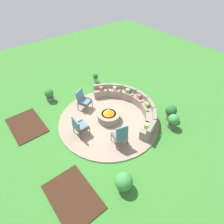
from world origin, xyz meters
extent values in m
plane|color=#387A2D|center=(0.00, 0.00, 0.00)|extent=(24.00, 24.00, 0.00)
cylinder|color=gray|center=(0.00, 0.00, 0.03)|extent=(4.89, 4.89, 0.06)
cube|color=#382114|center=(-2.20, -3.30, 0.02)|extent=(2.09, 1.42, 0.04)
cube|color=#382114|center=(2.20, -3.30, 0.02)|extent=(2.09, 1.42, 0.04)
cylinder|color=gray|center=(0.00, 0.00, 0.26)|extent=(1.08, 1.08, 0.41)
cylinder|color=black|center=(0.00, 0.00, 0.44)|extent=(0.70, 0.70, 0.06)
cone|color=orange|center=(0.00, 0.00, 0.61)|extent=(0.56, 0.56, 0.28)
cube|color=gray|center=(1.86, 0.72, 0.29)|extent=(0.70, 0.90, 0.45)
cube|color=gray|center=(1.99, 0.77, 0.63)|extent=(0.43, 0.79, 0.23)
cube|color=gray|center=(1.45, 1.37, 0.29)|extent=(0.87, 0.88, 0.45)
cube|color=gray|center=(1.55, 1.47, 0.63)|extent=(0.66, 0.68, 0.23)
cube|color=gray|center=(0.82, 1.82, 0.29)|extent=(0.90, 0.73, 0.45)
cube|color=gray|center=(0.88, 1.95, 0.63)|extent=(0.78, 0.47, 0.23)
cube|color=gray|center=(0.07, 1.99, 0.29)|extent=(0.80, 0.48, 0.45)
cube|color=gray|center=(0.08, 2.14, 0.63)|extent=(0.79, 0.19, 0.23)
cube|color=gray|center=(-0.68, 1.87, 0.29)|extent=(0.89, 0.69, 0.45)
cube|color=gray|center=(-0.73, 2.01, 0.63)|extent=(0.80, 0.42, 0.23)
cube|color=gray|center=(-1.34, 1.47, 0.29)|extent=(0.89, 0.86, 0.45)
cube|color=gray|center=(-1.44, 1.58, 0.63)|extent=(0.69, 0.65, 0.23)
cube|color=gray|center=(-1.80, 0.86, 0.29)|extent=(0.75, 0.90, 0.45)
cube|color=gray|center=(-1.93, 0.92, 0.63)|extent=(0.48, 0.78, 0.23)
cube|color=#70A34C|center=(-0.67, 1.82, 0.62)|extent=(0.26, 0.25, 0.21)
cube|color=beige|center=(-1.31, 1.44, 0.60)|extent=(0.23, 0.23, 0.18)
cube|color=#93B756|center=(1.81, 0.70, 0.62)|extent=(0.22, 0.24, 0.20)
cube|color=#70A34C|center=(0.80, 1.77, 0.61)|extent=(0.22, 0.20, 0.19)
cube|color=#BC5B47|center=(0.07, 1.94, 0.61)|extent=(0.20, 0.17, 0.19)
cube|color=#BC5B47|center=(-1.75, 0.84, 0.61)|extent=(0.23, 0.24, 0.19)
cylinder|color=brown|center=(-1.29, -0.09, 0.25)|extent=(0.04, 0.04, 0.38)
cylinder|color=brown|center=(-1.08, -0.55, 0.25)|extent=(0.04, 0.04, 0.38)
cylinder|color=brown|center=(-1.80, -0.31, 0.25)|extent=(0.04, 0.04, 0.38)
cylinder|color=brown|center=(-1.59, -0.78, 0.25)|extent=(0.04, 0.04, 0.38)
cube|color=brown|center=(-1.44, -0.43, 0.47)|extent=(0.76, 0.74, 0.05)
cube|color=slate|center=(-1.44, -0.43, 0.54)|extent=(0.70, 0.68, 0.09)
cube|color=slate|center=(-1.67, -0.54, 0.80)|extent=(0.33, 0.54, 0.65)
cube|color=brown|center=(-1.54, -0.21, 0.60)|extent=(0.47, 0.25, 0.04)
cube|color=brown|center=(-1.34, -0.65, 0.60)|extent=(0.47, 0.25, 0.04)
cylinder|color=brown|center=(-0.33, -1.25, 0.25)|extent=(0.04, 0.04, 0.38)
cylinder|color=brown|center=(0.21, -1.24, 0.25)|extent=(0.04, 0.04, 0.38)
cylinder|color=brown|center=(-0.32, -1.76, 0.25)|extent=(0.04, 0.04, 0.38)
cylinder|color=brown|center=(0.22, -1.76, 0.25)|extent=(0.04, 0.04, 0.38)
cube|color=brown|center=(-0.06, -1.50, 0.47)|extent=(0.58, 0.55, 0.05)
cube|color=slate|center=(-0.06, -1.50, 0.54)|extent=(0.53, 0.51, 0.09)
cube|color=slate|center=(-0.05, -1.74, 0.77)|extent=(0.59, 0.08, 0.62)
cube|color=brown|center=(-0.31, -1.50, 0.60)|extent=(0.05, 0.47, 0.04)
cube|color=brown|center=(0.20, -1.50, 0.60)|extent=(0.05, 0.47, 0.04)
cylinder|color=brown|center=(1.09, -0.72, 0.25)|extent=(0.04, 0.04, 0.38)
cylinder|color=brown|center=(1.22, -0.22, 0.25)|extent=(0.04, 0.04, 0.38)
cylinder|color=brown|center=(1.59, -0.85, 0.25)|extent=(0.04, 0.04, 0.38)
cylinder|color=brown|center=(1.72, -0.35, 0.25)|extent=(0.04, 0.04, 0.38)
cube|color=brown|center=(1.40, -0.54, 0.47)|extent=(0.68, 0.68, 0.05)
cube|color=slate|center=(1.40, -0.54, 0.54)|extent=(0.62, 0.62, 0.09)
cube|color=slate|center=(1.63, -0.60, 0.84)|extent=(0.29, 0.56, 0.73)
cube|color=brown|center=(1.34, -0.78, 0.60)|extent=(0.47, 0.17, 0.04)
cube|color=brown|center=(1.47, -0.30, 0.60)|extent=(0.47, 0.17, 0.04)
cylinder|color=#A89E8E|center=(1.78, 2.42, 0.16)|extent=(0.39, 0.39, 0.33)
sphere|color=#236028|center=(1.78, 2.42, 0.54)|extent=(0.54, 0.54, 0.54)
cylinder|color=#A89E8E|center=(-3.25, 1.50, 0.14)|extent=(0.26, 0.26, 0.29)
sphere|color=#236028|center=(-3.25, 1.50, 0.43)|extent=(0.32, 0.32, 0.32)
cylinder|color=#605B56|center=(-3.30, -1.53, 0.14)|extent=(0.39, 0.39, 0.27)
sphere|color=#2D7A33|center=(-3.30, -1.53, 0.49)|extent=(0.47, 0.47, 0.47)
cylinder|color=#605B56|center=(2.22, 2.04, 0.15)|extent=(0.38, 0.38, 0.29)
sphere|color=#3D8E42|center=(2.22, 2.04, 0.50)|extent=(0.51, 0.51, 0.51)
cylinder|color=#605B56|center=(3.03, -1.72, 0.10)|extent=(0.44, 0.44, 0.21)
sphere|color=#3D8E42|center=(3.03, -1.72, 0.45)|extent=(0.64, 0.64, 0.64)
camera|label=1|loc=(5.31, -4.07, 6.51)|focal=30.28mm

